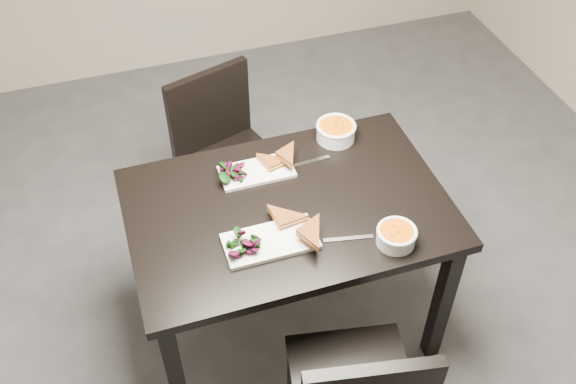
# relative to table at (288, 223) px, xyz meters

# --- Properties ---
(table) EXTENTS (1.20, 0.80, 0.75)m
(table) POSITION_rel_table_xyz_m (0.00, 0.00, 0.00)
(table) COLOR black
(table) RESTS_ON ground
(chair_far) EXTENTS (0.53, 0.53, 0.85)m
(chair_far) POSITION_rel_table_xyz_m (-0.09, 0.70, -0.17)
(chair_far) COLOR black
(chair_far) RESTS_ON ground
(plate_near) EXTENTS (0.33, 0.17, 0.02)m
(plate_near) POSITION_rel_table_xyz_m (-0.12, -0.16, 0.11)
(plate_near) COLOR white
(plate_near) RESTS_ON table
(sandwich_near) EXTENTS (0.18, 0.14, 0.05)m
(sandwich_near) POSITION_rel_table_xyz_m (-0.05, -0.14, 0.14)
(sandwich_near) COLOR #9E5421
(sandwich_near) RESTS_ON plate_near
(salad_near) EXTENTS (0.10, 0.09, 0.05)m
(salad_near) POSITION_rel_table_xyz_m (-0.22, -0.16, 0.14)
(salad_near) COLOR black
(salad_near) RESTS_ON plate_near
(soup_bowl_near) EXTENTS (0.14, 0.14, 0.06)m
(soup_bowl_near) POSITION_rel_table_xyz_m (0.31, -0.29, 0.14)
(soup_bowl_near) COLOR white
(soup_bowl_near) RESTS_ON table
(cutlery_near) EXTENTS (0.18, 0.05, 0.00)m
(cutlery_near) POSITION_rel_table_xyz_m (0.15, -0.23, 0.10)
(cutlery_near) COLOR silver
(cutlery_near) RESTS_ON table
(plate_far) EXTENTS (0.29, 0.14, 0.01)m
(plate_far) POSITION_rel_table_xyz_m (-0.06, 0.21, 0.11)
(plate_far) COLOR white
(plate_far) RESTS_ON table
(sandwich_far) EXTENTS (0.17, 0.14, 0.05)m
(sandwich_far) POSITION_rel_table_xyz_m (0.00, 0.19, 0.14)
(sandwich_far) COLOR #9E5421
(sandwich_far) RESTS_ON plate_far
(salad_far) EXTENTS (0.09, 0.08, 0.04)m
(salad_far) POSITION_rel_table_xyz_m (-0.16, 0.21, 0.13)
(salad_far) COLOR black
(salad_far) RESTS_ON plate_far
(soup_bowl_far) EXTENTS (0.17, 0.17, 0.07)m
(soup_bowl_far) POSITION_rel_table_xyz_m (0.31, 0.31, 0.14)
(soup_bowl_far) COLOR white
(soup_bowl_far) RESTS_ON table
(cutlery_far) EXTENTS (0.18, 0.03, 0.00)m
(cutlery_far) POSITION_rel_table_xyz_m (0.15, 0.20, 0.10)
(cutlery_far) COLOR silver
(cutlery_far) RESTS_ON table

